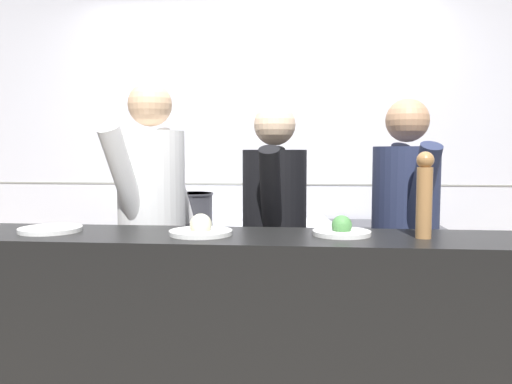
{
  "coord_description": "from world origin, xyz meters",
  "views": [
    {
      "loc": [
        0.33,
        -2.25,
        1.39
      ],
      "look_at": [
        0.05,
        0.66,
        1.15
      ],
      "focal_mm": 35.0,
      "sensor_mm": 36.0,
      "label": 1
    }
  ],
  "objects_px": {
    "stock_pot": "(193,210)",
    "chef_line": "(404,243)",
    "mixing_bowl_steel": "(317,218)",
    "pepper_mill": "(424,193)",
    "plated_dish_main": "(50,229)",
    "chef_sous": "(274,243)",
    "plated_dish_dessert": "(342,230)",
    "chef_head_cook": "(152,229)",
    "plated_dish_appetiser": "(201,229)",
    "oven_range": "(186,291)"
  },
  "relations": [
    {
      "from": "stock_pot",
      "to": "chef_line",
      "type": "bearing_deg",
      "value": -26.03
    },
    {
      "from": "mixing_bowl_steel",
      "to": "pepper_mill",
      "type": "xyz_separation_m",
      "value": [
        0.38,
        -1.25,
        0.27
      ]
    },
    {
      "from": "plated_dish_main",
      "to": "chef_line",
      "type": "relative_size",
      "value": 0.16
    },
    {
      "from": "chef_sous",
      "to": "plated_dish_main",
      "type": "bearing_deg",
      "value": -146.33
    },
    {
      "from": "mixing_bowl_steel",
      "to": "chef_sous",
      "type": "distance_m",
      "value": 0.69
    },
    {
      "from": "stock_pot",
      "to": "pepper_mill",
      "type": "xyz_separation_m",
      "value": [
        1.19,
        -1.22,
        0.22
      ]
    },
    {
      "from": "plated_dish_dessert",
      "to": "chef_head_cook",
      "type": "height_order",
      "value": "chef_head_cook"
    },
    {
      "from": "chef_sous",
      "to": "chef_line",
      "type": "distance_m",
      "value": 0.67
    },
    {
      "from": "plated_dish_appetiser",
      "to": "plated_dish_dessert",
      "type": "relative_size",
      "value": 1.09
    },
    {
      "from": "oven_range",
      "to": "stock_pot",
      "type": "height_order",
      "value": "stock_pot"
    },
    {
      "from": "pepper_mill",
      "to": "chef_line",
      "type": "bearing_deg",
      "value": 85.31
    },
    {
      "from": "plated_dish_appetiser",
      "to": "chef_sous",
      "type": "bearing_deg",
      "value": 66.03
    },
    {
      "from": "pepper_mill",
      "to": "plated_dish_main",
      "type": "bearing_deg",
      "value": 179.4
    },
    {
      "from": "plated_dish_appetiser",
      "to": "chef_head_cook",
      "type": "distance_m",
      "value": 0.72
    },
    {
      "from": "stock_pot",
      "to": "plated_dish_main",
      "type": "distance_m",
      "value": 1.25
    },
    {
      "from": "plated_dish_appetiser",
      "to": "pepper_mill",
      "type": "xyz_separation_m",
      "value": [
        0.89,
        0.0,
        0.16
      ]
    },
    {
      "from": "stock_pot",
      "to": "mixing_bowl_steel",
      "type": "height_order",
      "value": "stock_pot"
    },
    {
      "from": "stock_pot",
      "to": "chef_sous",
      "type": "height_order",
      "value": "chef_sous"
    },
    {
      "from": "mixing_bowl_steel",
      "to": "plated_dish_appetiser",
      "type": "height_order",
      "value": "plated_dish_appetiser"
    },
    {
      "from": "plated_dish_dessert",
      "to": "chef_sous",
      "type": "distance_m",
      "value": 0.65
    },
    {
      "from": "mixing_bowl_steel",
      "to": "oven_range",
      "type": "bearing_deg",
      "value": 178.32
    },
    {
      "from": "plated_dish_appetiser",
      "to": "chef_line",
      "type": "height_order",
      "value": "chef_line"
    },
    {
      "from": "plated_dish_main",
      "to": "chef_line",
      "type": "distance_m",
      "value": 1.7
    },
    {
      "from": "pepper_mill",
      "to": "chef_sous",
      "type": "xyz_separation_m",
      "value": [
        -0.62,
        0.6,
        -0.32
      ]
    },
    {
      "from": "plated_dish_dessert",
      "to": "chef_sous",
      "type": "relative_size",
      "value": 0.14
    },
    {
      "from": "plated_dish_main",
      "to": "chef_head_cook",
      "type": "bearing_deg",
      "value": 65.83
    },
    {
      "from": "plated_dish_appetiser",
      "to": "chef_sous",
      "type": "height_order",
      "value": "chef_sous"
    },
    {
      "from": "oven_range",
      "to": "plated_dish_appetiser",
      "type": "xyz_separation_m",
      "value": [
        0.38,
        -1.27,
        0.63
      ]
    },
    {
      "from": "stock_pot",
      "to": "pepper_mill",
      "type": "relative_size",
      "value": 0.79
    },
    {
      "from": "plated_dish_dessert",
      "to": "chef_sous",
      "type": "xyz_separation_m",
      "value": [
        -0.31,
        0.55,
        -0.16
      ]
    },
    {
      "from": "chef_head_cook",
      "to": "stock_pot",
      "type": "bearing_deg",
      "value": 100.66
    },
    {
      "from": "pepper_mill",
      "to": "chef_sous",
      "type": "distance_m",
      "value": 0.92
    },
    {
      "from": "stock_pot",
      "to": "chef_head_cook",
      "type": "bearing_deg",
      "value": -97.86
    },
    {
      "from": "chef_head_cook",
      "to": "chef_sous",
      "type": "height_order",
      "value": "chef_head_cook"
    },
    {
      "from": "plated_dish_dessert",
      "to": "pepper_mill",
      "type": "height_order",
      "value": "pepper_mill"
    },
    {
      "from": "mixing_bowl_steel",
      "to": "pepper_mill",
      "type": "height_order",
      "value": "pepper_mill"
    },
    {
      "from": "plated_dish_appetiser",
      "to": "chef_head_cook",
      "type": "height_order",
      "value": "chef_head_cook"
    },
    {
      "from": "stock_pot",
      "to": "chef_line",
      "type": "height_order",
      "value": "chef_line"
    },
    {
      "from": "pepper_mill",
      "to": "chef_sous",
      "type": "bearing_deg",
      "value": 136.06
    },
    {
      "from": "oven_range",
      "to": "chef_line",
      "type": "xyz_separation_m",
      "value": [
        1.31,
        -0.66,
        0.48
      ]
    },
    {
      "from": "mixing_bowl_steel",
      "to": "plated_dish_main",
      "type": "xyz_separation_m",
      "value": [
        -1.16,
        -1.23,
        0.1
      ]
    },
    {
      "from": "plated_dish_appetiser",
      "to": "plated_dish_dessert",
      "type": "height_order",
      "value": "plated_dish_appetiser"
    },
    {
      "from": "chef_line",
      "to": "chef_sous",
      "type": "bearing_deg",
      "value": 172.33
    },
    {
      "from": "chef_sous",
      "to": "mixing_bowl_steel",
      "type": "bearing_deg",
      "value": 71.23
    },
    {
      "from": "mixing_bowl_steel",
      "to": "plated_dish_appetiser",
      "type": "relative_size",
      "value": 1.04
    },
    {
      "from": "chef_head_cook",
      "to": "plated_dish_appetiser",
      "type": "bearing_deg",
      "value": -38.24
    },
    {
      "from": "chef_line",
      "to": "stock_pot",
      "type": "bearing_deg",
      "value": 145.27
    },
    {
      "from": "mixing_bowl_steel",
      "to": "plated_dish_main",
      "type": "height_order",
      "value": "plated_dish_main"
    },
    {
      "from": "plated_dish_main",
      "to": "plated_dish_appetiser",
      "type": "xyz_separation_m",
      "value": [
        0.65,
        -0.02,
        0.01
      ]
    },
    {
      "from": "pepper_mill",
      "to": "stock_pot",
      "type": "bearing_deg",
      "value": 134.43
    }
  ]
}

